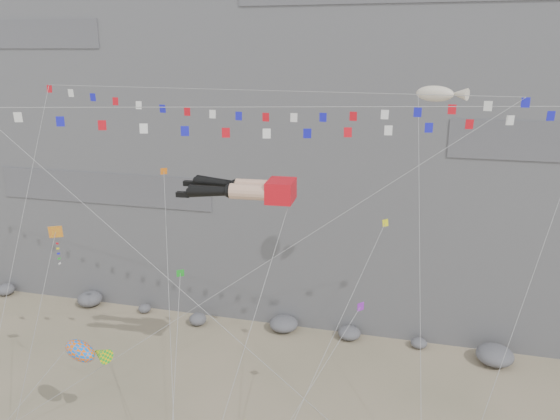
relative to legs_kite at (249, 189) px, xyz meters
name	(u,v)px	position (x,y,z in m)	size (l,w,h in m)	color
cliff	(319,46)	(-0.87, 27.41, 8.62)	(80.00, 28.00, 50.00)	slate
talus_boulders	(284,324)	(-0.87, 12.41, -15.78)	(60.00, 3.00, 1.20)	slate
legs_kite	(249,189)	(0.00, 0.00, 0.00)	(7.37, 14.08, 20.89)	red
flag_banner_upper	(251,91)	(-0.65, 2.91, 5.75)	(32.10, 11.97, 29.03)	red
flag_banner_lower	(287,107)	(2.74, -1.27, 5.17)	(33.05, 9.56, 24.39)	red
harlequin_kite	(55,233)	(-11.94, -2.94, -2.88)	(2.64, 5.80, 14.62)	red
fish_windsock	(80,351)	(-9.30, -5.38, -9.50)	(8.02, 5.55, 10.02)	#FF650D
blimp_windsock	(435,95)	(10.68, 4.58, 5.58)	(3.74, 12.57, 24.70)	beige
small_kite_a	(164,179)	(-6.97, 2.59, -0.34)	(6.73, 13.61, 21.85)	orange
small_kite_b	(358,310)	(7.12, -0.81, -6.88)	(6.79, 10.87, 15.30)	purple
small_kite_c	(180,278)	(-3.69, -2.57, -5.24)	(3.22, 9.53, 14.67)	green
small_kite_d	(382,230)	(8.05, 2.64, -2.84)	(6.56, 14.52, 20.54)	yellow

